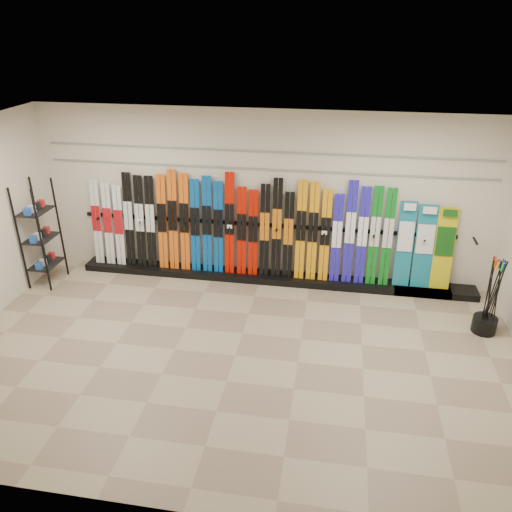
# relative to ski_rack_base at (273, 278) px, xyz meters

# --- Properties ---
(floor) EXTENTS (8.00, 8.00, 0.00)m
(floor) POSITION_rel_ski_rack_base_xyz_m (-0.22, -2.28, -0.06)
(floor) COLOR #87745D
(floor) RESTS_ON ground
(back_wall) EXTENTS (8.00, 0.00, 8.00)m
(back_wall) POSITION_rel_ski_rack_base_xyz_m (-0.22, 0.22, 1.44)
(back_wall) COLOR beige
(back_wall) RESTS_ON floor
(ceiling) EXTENTS (8.00, 8.00, 0.00)m
(ceiling) POSITION_rel_ski_rack_base_xyz_m (-0.22, -2.28, 2.94)
(ceiling) COLOR silver
(ceiling) RESTS_ON back_wall
(ski_rack_base) EXTENTS (8.00, 0.40, 0.12)m
(ski_rack_base) POSITION_rel_ski_rack_base_xyz_m (0.00, 0.00, 0.00)
(ski_rack_base) COLOR black
(ski_rack_base) RESTS_ON floor
(skis) EXTENTS (5.38, 0.22, 1.83)m
(skis) POSITION_rel_ski_rack_base_xyz_m (-0.66, 0.04, 0.90)
(skis) COLOR silver
(skis) RESTS_ON ski_rack_base
(snowboards) EXTENTS (0.94, 0.23, 1.47)m
(snowboards) POSITION_rel_ski_rack_base_xyz_m (2.56, 0.07, 0.78)
(snowboards) COLOR #14728C
(snowboards) RESTS_ON ski_rack_base
(accessory_rack) EXTENTS (0.40, 0.60, 1.85)m
(accessory_rack) POSITION_rel_ski_rack_base_xyz_m (-3.97, -0.69, 0.87)
(accessory_rack) COLOR black
(accessory_rack) RESTS_ON floor
(pole_bin) EXTENTS (0.36, 0.36, 0.25)m
(pole_bin) POSITION_rel_ski_rack_base_xyz_m (3.38, -1.07, 0.07)
(pole_bin) COLOR black
(pole_bin) RESTS_ON floor
(ski_poles) EXTENTS (0.22, 0.25, 1.18)m
(ski_poles) POSITION_rel_ski_rack_base_xyz_m (3.39, -1.05, 0.55)
(ski_poles) COLOR black
(ski_poles) RESTS_ON pole_bin
(slatwall_rail_0) EXTENTS (7.60, 0.02, 0.03)m
(slatwall_rail_0) POSITION_rel_ski_rack_base_xyz_m (-0.22, 0.20, 1.94)
(slatwall_rail_0) COLOR gray
(slatwall_rail_0) RESTS_ON back_wall
(slatwall_rail_1) EXTENTS (7.60, 0.02, 0.03)m
(slatwall_rail_1) POSITION_rel_ski_rack_base_xyz_m (-0.22, 0.20, 2.24)
(slatwall_rail_1) COLOR gray
(slatwall_rail_1) RESTS_ON back_wall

